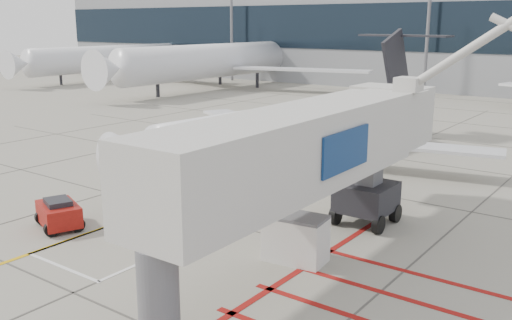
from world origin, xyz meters
The scene contains 10 objects.
ground_plane centered at (0.00, 0.00, 0.00)m, with size 260.00×260.00×0.00m, color gray.
regional_jet centered at (-4.03, 12.89, 3.95)m, with size 23.89×30.12×7.89m, color silver, non-canonical shape.
jet_bridge centered at (4.73, 1.75, 3.79)m, with size 8.98×18.96×7.58m, color beige, non-canonical shape.
pushback_tug centered at (-5.57, -0.59, 0.67)m, with size 2.30×1.43×1.34m, color maroon, non-canonical shape.
baggage_cart centered at (-1.22, 4.89, 0.51)m, with size 1.63×1.03×1.03m, color #5A5A5F, non-canonical shape.
ground_power_unit centered at (4.41, 2.47, 0.87)m, with size 2.21×1.29×1.75m, color silver, non-canonical shape.
cone_nose centered at (-4.64, 7.38, 0.22)m, with size 0.31×0.31×0.44m, color #E25C0B.
cone_side centered at (0.70, 8.68, 0.23)m, with size 0.33×0.33×0.46m, color orange.
bg_aircraft_a centered at (-55.25, 46.00, 5.77)m, with size 34.64×38.49×11.55m, color silver, non-canonical shape.
bg_aircraft_b centered at (-34.23, 46.00, 6.55)m, with size 39.30×43.67×13.10m, color silver, non-canonical shape.
Camera 1 is at (14.85, -14.11, 8.53)m, focal length 40.00 mm.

